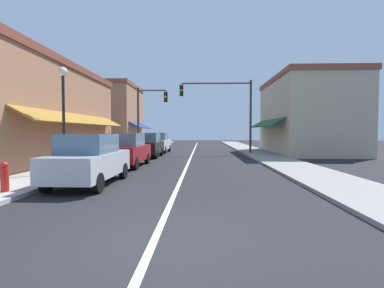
{
  "coord_description": "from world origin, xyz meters",
  "views": [
    {
      "loc": [
        0.81,
        -4.73,
        1.85
      ],
      "look_at": [
        0.2,
        12.63,
        1.11
      ],
      "focal_mm": 26.79,
      "sensor_mm": 36.0,
      "label": 1
    }
  ],
  "objects_px": {
    "parked_car_second_left": "(127,150)",
    "parked_car_third_left": "(148,145)",
    "parked_car_nearest_left": "(89,160)",
    "traffic_signal_mast_arm": "(226,103)",
    "traffic_signal_left_corner": "(148,110)",
    "street_lamp_left_near": "(63,102)",
    "fire_hydrant": "(5,177)",
    "parked_car_far_left": "(158,143)"
  },
  "relations": [
    {
      "from": "parked_car_second_left",
      "to": "parked_car_third_left",
      "type": "relative_size",
      "value": 1.01
    },
    {
      "from": "parked_car_nearest_left",
      "to": "parked_car_third_left",
      "type": "height_order",
      "value": "same"
    },
    {
      "from": "parked_car_third_left",
      "to": "traffic_signal_mast_arm",
      "type": "relative_size",
      "value": 0.67
    },
    {
      "from": "parked_car_second_left",
      "to": "traffic_signal_mast_arm",
      "type": "distance_m",
      "value": 11.05
    },
    {
      "from": "parked_car_second_left",
      "to": "traffic_signal_left_corner",
      "type": "height_order",
      "value": "traffic_signal_left_corner"
    },
    {
      "from": "parked_car_nearest_left",
      "to": "parked_car_second_left",
      "type": "distance_m",
      "value": 5.23
    },
    {
      "from": "parked_car_nearest_left",
      "to": "traffic_signal_left_corner",
      "type": "relative_size",
      "value": 0.72
    },
    {
      "from": "parked_car_third_left",
      "to": "street_lamp_left_near",
      "type": "relative_size",
      "value": 0.91
    },
    {
      "from": "traffic_signal_mast_arm",
      "to": "traffic_signal_left_corner",
      "type": "height_order",
      "value": "traffic_signal_mast_arm"
    },
    {
      "from": "parked_car_nearest_left",
      "to": "street_lamp_left_near",
      "type": "distance_m",
      "value": 3.49
    },
    {
      "from": "parked_car_nearest_left",
      "to": "traffic_signal_mast_arm",
      "type": "xyz_separation_m",
      "value": [
        5.9,
        13.91,
        3.31
      ]
    },
    {
      "from": "parked_car_third_left",
      "to": "traffic_signal_mast_arm",
      "type": "distance_m",
      "value": 7.44
    },
    {
      "from": "parked_car_nearest_left",
      "to": "parked_car_third_left",
      "type": "distance_m",
      "value": 10.87
    },
    {
      "from": "parked_car_nearest_left",
      "to": "traffic_signal_left_corner",
      "type": "height_order",
      "value": "traffic_signal_left_corner"
    },
    {
      "from": "parked_car_second_left",
      "to": "fire_hydrant",
      "type": "height_order",
      "value": "parked_car_second_left"
    },
    {
      "from": "parked_car_second_left",
      "to": "traffic_signal_mast_arm",
      "type": "relative_size",
      "value": 0.68
    },
    {
      "from": "traffic_signal_mast_arm",
      "to": "street_lamp_left_near",
      "type": "xyz_separation_m",
      "value": [
        -7.75,
        -11.93,
        -1.12
      ]
    },
    {
      "from": "parked_car_nearest_left",
      "to": "traffic_signal_mast_arm",
      "type": "height_order",
      "value": "traffic_signal_mast_arm"
    },
    {
      "from": "parked_car_nearest_left",
      "to": "street_lamp_left_near",
      "type": "height_order",
      "value": "street_lamp_left_near"
    },
    {
      "from": "fire_hydrant",
      "to": "traffic_signal_left_corner",
      "type": "bearing_deg",
      "value": 86.85
    },
    {
      "from": "parked_car_second_left",
      "to": "fire_hydrant",
      "type": "distance_m",
      "value": 7.21
    },
    {
      "from": "parked_car_nearest_left",
      "to": "street_lamp_left_near",
      "type": "relative_size",
      "value": 0.91
    },
    {
      "from": "parked_car_second_left",
      "to": "parked_car_third_left",
      "type": "height_order",
      "value": "same"
    },
    {
      "from": "parked_car_nearest_left",
      "to": "parked_car_second_left",
      "type": "height_order",
      "value": "same"
    },
    {
      "from": "traffic_signal_mast_arm",
      "to": "fire_hydrant",
      "type": "distance_m",
      "value": 17.84
    },
    {
      "from": "parked_car_nearest_left",
      "to": "parked_car_third_left",
      "type": "relative_size",
      "value": 1.0
    },
    {
      "from": "traffic_signal_mast_arm",
      "to": "parked_car_third_left",
      "type": "bearing_deg",
      "value": -152.81
    },
    {
      "from": "parked_car_far_left",
      "to": "parked_car_second_left",
      "type": "bearing_deg",
      "value": -88.92
    },
    {
      "from": "traffic_signal_left_corner",
      "to": "fire_hydrant",
      "type": "xyz_separation_m",
      "value": [
        -0.93,
        -16.92,
        -3.18
      ]
    },
    {
      "from": "parked_car_second_left",
      "to": "parked_car_nearest_left",
      "type": "bearing_deg",
      "value": -88.06
    },
    {
      "from": "traffic_signal_mast_arm",
      "to": "street_lamp_left_near",
      "type": "height_order",
      "value": "traffic_signal_mast_arm"
    },
    {
      "from": "parked_car_third_left",
      "to": "fire_hydrant",
      "type": "height_order",
      "value": "parked_car_third_left"
    },
    {
      "from": "traffic_signal_mast_arm",
      "to": "fire_hydrant",
      "type": "height_order",
      "value": "traffic_signal_mast_arm"
    },
    {
      "from": "parked_car_nearest_left",
      "to": "parked_car_far_left",
      "type": "relative_size",
      "value": 0.99
    },
    {
      "from": "traffic_signal_left_corner",
      "to": "parked_car_nearest_left",
      "type": "bearing_deg",
      "value": -86.79
    },
    {
      "from": "parked_car_second_left",
      "to": "street_lamp_left_near",
      "type": "height_order",
      "value": "street_lamp_left_near"
    },
    {
      "from": "parked_car_far_left",
      "to": "fire_hydrant",
      "type": "bearing_deg",
      "value": -94.37
    },
    {
      "from": "traffic_signal_mast_arm",
      "to": "fire_hydrant",
      "type": "xyz_separation_m",
      "value": [
        -7.68,
        -15.68,
        -3.64
      ]
    },
    {
      "from": "traffic_signal_left_corner",
      "to": "traffic_signal_mast_arm",
      "type": "bearing_deg",
      "value": -10.4
    },
    {
      "from": "parked_car_nearest_left",
      "to": "parked_car_third_left",
      "type": "xyz_separation_m",
      "value": [
        -0.02,
        10.87,
        0.0
      ]
    },
    {
      "from": "traffic_signal_left_corner",
      "to": "street_lamp_left_near",
      "type": "height_order",
      "value": "traffic_signal_left_corner"
    },
    {
      "from": "fire_hydrant",
      "to": "traffic_signal_mast_arm",
      "type": "bearing_deg",
      "value": 63.91
    }
  ]
}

